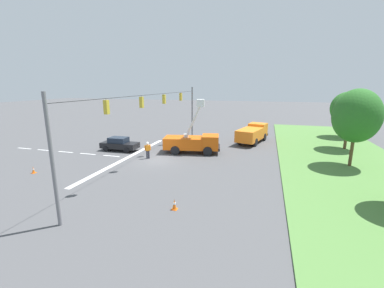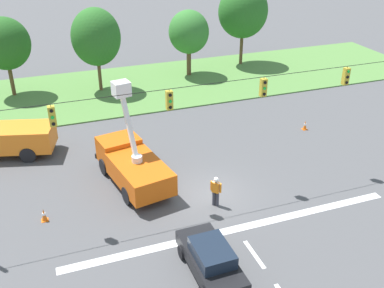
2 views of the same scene
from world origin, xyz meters
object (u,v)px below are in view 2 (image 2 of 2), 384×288
sedan_black (211,259)px  traffic_cone_mid_left (305,125)px  utility_truck_bucket_lift (132,163)px  tree_far_east (243,11)px  traffic_cone_foreground_right (44,215)px  tree_east (189,32)px  road_worker (216,190)px  tree_west (5,44)px  tree_centre (96,37)px

sedan_black → traffic_cone_mid_left: 16.32m
utility_truck_bucket_lift → traffic_cone_mid_left: 13.68m
tree_far_east → traffic_cone_foreground_right: bearing=-135.8°
tree_east → road_worker: size_ratio=3.51×
tree_west → traffic_cone_mid_left: size_ratio=9.70×
tree_centre → sedan_black: tree_centre is taller
tree_centre → traffic_cone_foreground_right: 19.11m
utility_truck_bucket_lift → traffic_cone_mid_left: (13.39, 2.67, -0.95)m
tree_far_east → road_worker: bearing=-118.6°
tree_far_east → sedan_black: tree_far_east is taller
utility_truck_bucket_lift → road_worker: bearing=-46.3°
tree_centre → tree_far_east: size_ratio=0.90×
tree_centre → utility_truck_bucket_lift: tree_centre is taller
utility_truck_bucket_lift → tree_centre: bearing=87.1°
tree_west → traffic_cone_mid_left: (19.79, -14.25, -4.19)m
tree_centre → tree_east: (8.64, 1.17, -0.58)m
tree_far_east → traffic_cone_mid_left: size_ratio=11.55×
sedan_black → traffic_cone_mid_left: sedan_black is taller
tree_centre → road_worker: tree_centre is taller
tree_centre → tree_far_east: bearing=10.0°
utility_truck_bucket_lift → road_worker: (3.64, -3.81, -0.28)m
road_worker → traffic_cone_mid_left: (9.75, 6.48, -0.66)m
traffic_cone_foreground_right → sedan_black: bearing=-44.0°
tree_west → traffic_cone_foreground_right: bearing=-86.3°
utility_truck_bucket_lift → sedan_black: (1.46, -8.46, -0.50)m
tree_west → tree_centre: size_ratio=0.93×
road_worker → traffic_cone_foreground_right: road_worker is taller
tree_centre → tree_far_east: 15.05m
tree_far_east → traffic_cone_mid_left: (-2.22, -15.50, -5.02)m
tree_east → traffic_cone_mid_left: 15.09m
tree_far_east → sedan_black: size_ratio=1.84×
tree_centre → traffic_cone_mid_left: tree_centre is taller
tree_west → utility_truck_bucket_lift: tree_west is taller
tree_west → sedan_black: tree_west is taller
tree_centre → sedan_black: size_ratio=1.67×
traffic_cone_mid_left → traffic_cone_foreground_right: bearing=-165.7°
utility_truck_bucket_lift → traffic_cone_foreground_right: bearing=-158.4°
tree_west → traffic_cone_foreground_right: 19.46m
tree_centre → tree_far_east: (14.81, 2.62, 0.59)m
tree_far_east → utility_truck_bucket_lift: size_ratio=1.21×
traffic_cone_foreground_right → road_worker: bearing=-11.3°
sedan_black → traffic_cone_foreground_right: bearing=136.0°
utility_truck_bucket_lift → traffic_cone_foreground_right: 5.64m
tree_far_east → traffic_cone_foreground_right: (-20.78, -20.22, -5.01)m
traffic_cone_mid_left → tree_east: bearing=105.7°
tree_east → utility_truck_bucket_lift: bearing=-119.4°
tree_centre → traffic_cone_foreground_right: bearing=-108.7°
tree_east → utility_truck_bucket_lift: tree_east is taller
tree_far_east → traffic_cone_mid_left: 16.45m
sedan_black → road_worker: road_worker is taller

